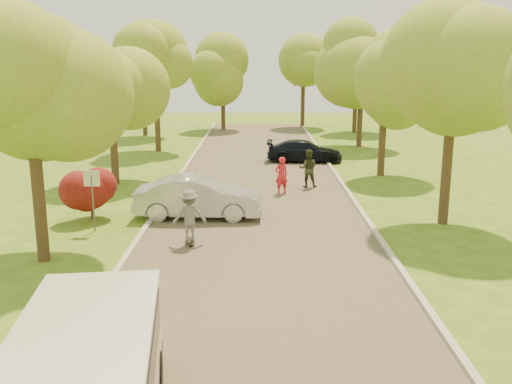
{
  "coord_description": "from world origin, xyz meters",
  "views": [
    {
      "loc": [
        -0.06,
        -15.28,
        5.92
      ],
      "look_at": [
        -0.11,
        4.52,
        1.3
      ],
      "focal_mm": 40.0,
      "sensor_mm": 36.0,
      "label": 1
    }
  ],
  "objects_px": {
    "street_sign": "(92,188)",
    "longboard": "(190,241)",
    "person_striped": "(281,175)",
    "person_olive": "(308,168)",
    "skateboarder": "(189,216)",
    "silver_sedan": "(199,197)",
    "dark_sedan": "(304,151)"
  },
  "relations": [
    {
      "from": "person_olive",
      "to": "person_striped",
      "type": "bearing_deg",
      "value": 48.69
    },
    {
      "from": "person_olive",
      "to": "longboard",
      "type": "bearing_deg",
      "value": 64.72
    },
    {
      "from": "skateboarder",
      "to": "dark_sedan",
      "type": "bearing_deg",
      "value": -119.21
    },
    {
      "from": "street_sign",
      "to": "dark_sedan",
      "type": "xyz_separation_m",
      "value": [
        8.53,
        14.01,
        -0.92
      ]
    },
    {
      "from": "dark_sedan",
      "to": "longboard",
      "type": "distance_m",
      "value": 16.26
    },
    {
      "from": "silver_sedan",
      "to": "person_olive",
      "type": "xyz_separation_m",
      "value": [
        4.63,
        5.32,
        0.11
      ]
    },
    {
      "from": "street_sign",
      "to": "person_striped",
      "type": "bearing_deg",
      "value": 40.25
    },
    {
      "from": "person_olive",
      "to": "street_sign",
      "type": "bearing_deg",
      "value": 44.14
    },
    {
      "from": "dark_sedan",
      "to": "person_striped",
      "type": "relative_size",
      "value": 2.63
    },
    {
      "from": "dark_sedan",
      "to": "person_olive",
      "type": "relative_size",
      "value": 2.45
    },
    {
      "from": "person_olive",
      "to": "silver_sedan",
      "type": "bearing_deg",
      "value": 51.92
    },
    {
      "from": "skateboarder",
      "to": "longboard",
      "type": "bearing_deg",
      "value": 105.25
    },
    {
      "from": "dark_sedan",
      "to": "skateboarder",
      "type": "distance_m",
      "value": 16.25
    },
    {
      "from": "street_sign",
      "to": "person_striped",
      "type": "relative_size",
      "value": 1.29
    },
    {
      "from": "street_sign",
      "to": "person_striped",
      "type": "xyz_separation_m",
      "value": [
        6.82,
        5.78,
        -0.72
      ]
    },
    {
      "from": "dark_sedan",
      "to": "person_olive",
      "type": "bearing_deg",
      "value": -179.84
    },
    {
      "from": "longboard",
      "to": "person_olive",
      "type": "relative_size",
      "value": 0.5
    },
    {
      "from": "dark_sedan",
      "to": "person_striped",
      "type": "xyz_separation_m",
      "value": [
        -1.7,
        -8.24,
        0.2
      ]
    },
    {
      "from": "street_sign",
      "to": "person_olive",
      "type": "distance_m",
      "value": 10.83
    },
    {
      "from": "skateboarder",
      "to": "person_striped",
      "type": "height_order",
      "value": "skateboarder"
    },
    {
      "from": "longboard",
      "to": "silver_sedan",
      "type": "bearing_deg",
      "value": -100.73
    },
    {
      "from": "person_striped",
      "to": "person_olive",
      "type": "height_order",
      "value": "person_olive"
    },
    {
      "from": "longboard",
      "to": "skateboarder",
      "type": "height_order",
      "value": "skateboarder"
    },
    {
      "from": "street_sign",
      "to": "skateboarder",
      "type": "relative_size",
      "value": 1.27
    },
    {
      "from": "skateboarder",
      "to": "person_olive",
      "type": "distance_m",
      "value": 9.72
    },
    {
      "from": "silver_sedan",
      "to": "longboard",
      "type": "distance_m",
      "value": 3.32
    },
    {
      "from": "street_sign",
      "to": "longboard",
      "type": "relative_size",
      "value": 2.39
    },
    {
      "from": "street_sign",
      "to": "dark_sedan",
      "type": "relative_size",
      "value": 0.49
    },
    {
      "from": "longboard",
      "to": "person_olive",
      "type": "distance_m",
      "value": 9.76
    },
    {
      "from": "dark_sedan",
      "to": "longboard",
      "type": "height_order",
      "value": "dark_sedan"
    },
    {
      "from": "longboard",
      "to": "skateboarder",
      "type": "relative_size",
      "value": 0.53
    },
    {
      "from": "silver_sedan",
      "to": "person_olive",
      "type": "distance_m",
      "value": 7.06
    }
  ]
}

